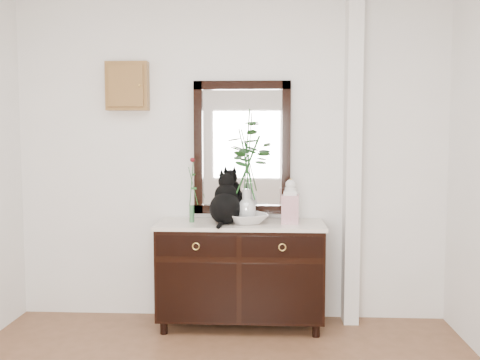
# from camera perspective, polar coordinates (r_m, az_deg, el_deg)

# --- Properties ---
(wall_back) EXTENTS (3.60, 0.04, 2.70)m
(wall_back) POSITION_cam_1_polar(r_m,az_deg,el_deg) (4.47, -1.05, 2.30)
(wall_back) COLOR white
(wall_back) RESTS_ON ground
(pilaster) EXTENTS (0.12, 0.20, 2.70)m
(pilaster) POSITION_cam_1_polar(r_m,az_deg,el_deg) (4.43, 11.89, 2.18)
(pilaster) COLOR white
(pilaster) RESTS_ON ground
(sideboard) EXTENTS (1.33, 0.52, 0.82)m
(sideboard) POSITION_cam_1_polar(r_m,az_deg,el_deg) (4.35, 0.07, -9.47)
(sideboard) COLOR black
(sideboard) RESTS_ON ground
(wall_mirror) EXTENTS (0.80, 0.06, 1.10)m
(wall_mirror) POSITION_cam_1_polar(r_m,az_deg,el_deg) (4.45, 0.22, 3.45)
(wall_mirror) COLOR black
(wall_mirror) RESTS_ON wall_back
(key_cabinet) EXTENTS (0.35, 0.10, 0.40)m
(key_cabinet) POSITION_cam_1_polar(r_m,az_deg,el_deg) (4.58, -11.92, 9.77)
(key_cabinet) COLOR brown
(key_cabinet) RESTS_ON wall_back
(cat) EXTENTS (0.30, 0.36, 0.40)m
(cat) POSITION_cam_1_polar(r_m,az_deg,el_deg) (4.21, -1.59, -1.93)
(cat) COLOR black
(cat) RESTS_ON sideboard
(lotus_bowl) EXTENTS (0.43, 0.43, 0.08)m
(lotus_bowl) POSITION_cam_1_polar(r_m,az_deg,el_deg) (4.23, 0.71, -4.12)
(lotus_bowl) COLOR silver
(lotus_bowl) RESTS_ON sideboard
(vase_branches) EXTENTS (0.56, 0.56, 0.89)m
(vase_branches) POSITION_cam_1_polar(r_m,az_deg,el_deg) (4.18, 0.71, 1.64)
(vase_branches) COLOR silver
(vase_branches) RESTS_ON lotus_bowl
(bud_vase_rose) EXTENTS (0.08, 0.08, 0.53)m
(bud_vase_rose) POSITION_cam_1_polar(r_m,az_deg,el_deg) (4.28, -5.18, -1.01)
(bud_vase_rose) COLOR #386F42
(bud_vase_rose) RESTS_ON sideboard
(ginger_jar) EXTENTS (0.15, 0.15, 0.36)m
(ginger_jar) POSITION_cam_1_polar(r_m,az_deg,el_deg) (4.23, 5.41, -2.22)
(ginger_jar) COLOR white
(ginger_jar) RESTS_ON sideboard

